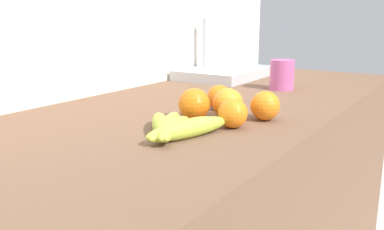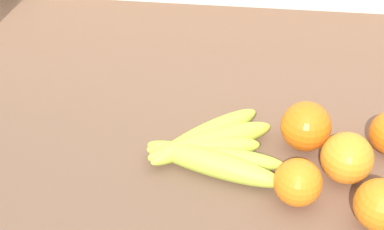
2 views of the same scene
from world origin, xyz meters
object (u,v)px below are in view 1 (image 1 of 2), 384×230
orange_back_right (228,104)px  orange_right (265,106)px  banana_bunch (175,127)px  orange_back_left (194,104)px  mug (282,75)px  sink_basin (225,72)px  orange_far_right (233,113)px  orange_center (219,97)px

orange_back_right → orange_right: 0.09m
banana_bunch → orange_back_left: size_ratio=2.80×
orange_back_right → orange_back_left: orange_back_left is taller
mug → banana_bunch: bearing=-177.4°
orange_right → sink_basin: (0.57, 0.43, -0.01)m
orange_back_right → mug: bearing=5.8°
orange_far_right → orange_center: bearing=39.3°
orange_right → orange_back_left: bearing=121.7°
orange_center → orange_far_right: same height
orange_right → banana_bunch: bearing=156.6°
orange_back_right → orange_right: bearing=-67.1°
orange_right → mug: bearing=16.7°
banana_bunch → orange_far_right: bearing=-28.7°
orange_center → sink_basin: sink_basin is taller
orange_back_right → orange_back_left: 0.08m
orange_back_left → sink_basin: size_ratio=0.20×
orange_center → orange_far_right: bearing=-140.7°
orange_back_right → sink_basin: sink_basin is taller
banana_bunch → orange_back_right: size_ratio=2.86×
orange_right → orange_center: size_ratio=1.06×
banana_bunch → mug: (0.66, 0.03, 0.03)m
orange_far_right → mug: 0.55m
banana_bunch → orange_back_left: (0.14, 0.04, 0.02)m
orange_back_right → orange_far_right: bearing=-143.9°
orange_right → orange_far_right: orange_right is taller
orange_back_right → mug: mug is taller
orange_back_left → orange_far_right: size_ratio=1.15×
sink_basin → orange_right: bearing=-143.1°
banana_bunch → sink_basin: bearing=22.4°
orange_back_left → mug: (0.52, -0.01, 0.01)m
sink_basin → mug: sink_basin is taller
sink_basin → mug: bearing=-115.1°
orange_right → mug: mug is taller
orange_center → mug: (0.39, -0.02, 0.02)m
orange_right → orange_far_right: bearing=163.5°
orange_right → mug: 0.45m
banana_bunch → orange_right: (0.23, -0.10, 0.02)m
banana_bunch → orange_right: bearing=-23.4°
mug → orange_back_left: bearing=178.4°
orange_back_right → orange_center: 0.10m
orange_back_right → orange_far_right: 0.09m
orange_back_right → sink_basin: 0.70m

